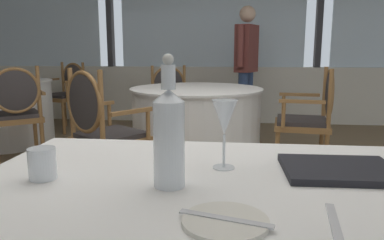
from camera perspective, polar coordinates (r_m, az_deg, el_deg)
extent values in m
cube|color=silver|center=(5.79, 2.92, 3.95)|extent=(10.00, 0.12, 0.85)
cube|color=silver|center=(6.74, -25.58, 14.22)|extent=(2.76, 0.02, 1.57)
cube|color=silver|center=(5.79, 3.05, 15.96)|extent=(2.76, 0.02, 1.57)
cube|color=#333338|center=(6.06, -12.49, 15.49)|extent=(0.08, 0.14, 1.57)
cube|color=#333338|center=(5.90, 19.01, 15.32)|extent=(0.08, 0.14, 1.57)
cube|color=white|center=(1.02, 2.63, -9.66)|extent=(1.29, 0.84, 0.02)
cylinder|color=silver|center=(0.77, 5.12, -15.22)|extent=(0.18, 0.18, 0.01)
cube|color=silver|center=(0.77, 5.13, -14.87)|extent=(0.19, 0.07, 0.00)
cube|color=silver|center=(0.83, 20.93, -14.28)|extent=(0.04, 0.17, 0.00)
cylinder|color=white|center=(0.94, -3.54, -3.78)|extent=(0.08, 0.08, 0.22)
cone|color=white|center=(0.91, -3.63, 3.79)|extent=(0.08, 0.08, 0.03)
cylinder|color=white|center=(0.91, -3.66, 6.61)|extent=(0.04, 0.04, 0.06)
sphere|color=silver|center=(0.91, -3.69, 9.25)|extent=(0.03, 0.03, 0.03)
cylinder|color=white|center=(1.11, 4.88, -7.25)|extent=(0.06, 0.06, 0.00)
cylinder|color=white|center=(1.10, 4.92, -4.73)|extent=(0.01, 0.01, 0.10)
cone|color=white|center=(1.07, 5.00, 0.40)|extent=(0.08, 0.08, 0.10)
cylinder|color=white|center=(1.08, -21.98, -6.21)|extent=(0.07, 0.07, 0.09)
cube|color=black|center=(1.14, 21.66, -7.09)|extent=(0.32, 0.25, 0.02)
cylinder|color=white|center=(3.47, 0.68, 4.78)|extent=(1.23, 1.23, 0.02)
cylinder|color=white|center=(3.53, 0.66, -1.30)|extent=(1.20, 1.20, 0.73)
cube|color=olive|center=(4.43, -2.99, 1.78)|extent=(0.60, 0.60, 0.05)
cube|color=#383333|center=(4.42, -3.00, 2.33)|extent=(0.55, 0.55, 0.04)
cylinder|color=olive|center=(4.33, 0.23, -1.37)|extent=(0.04, 0.04, 0.39)
cylinder|color=olive|center=(4.24, -4.96, -1.69)|extent=(0.04, 0.04, 0.39)
cylinder|color=olive|center=(4.71, -1.17, -0.40)|extent=(0.04, 0.04, 0.39)
cylinder|color=olive|center=(4.62, -5.96, -0.67)|extent=(0.04, 0.04, 0.39)
cylinder|color=olive|center=(4.64, -1.19, 5.46)|extent=(0.04, 0.04, 0.48)
cylinder|color=olive|center=(4.55, -6.08, 5.30)|extent=(0.04, 0.04, 0.48)
ellipsoid|color=#383333|center=(4.60, -3.66, 5.70)|extent=(0.38, 0.20, 0.40)
torus|color=olive|center=(4.60, -3.66, 5.70)|extent=(0.39, 0.19, 0.41)
cube|color=olive|center=(4.44, 0.19, 5.01)|extent=(0.17, 0.35, 0.03)
cylinder|color=olive|center=(4.32, 0.72, 3.38)|extent=(0.03, 0.03, 0.22)
cube|color=olive|center=(4.33, -6.19, 4.80)|extent=(0.17, 0.35, 0.03)
cylinder|color=olive|center=(4.20, -5.81, 3.12)|extent=(0.03, 0.03, 0.22)
cube|color=olive|center=(2.91, -12.31, -2.99)|extent=(0.64, 0.64, 0.05)
cube|color=#383333|center=(2.90, -12.34, -2.16)|extent=(0.59, 0.59, 0.04)
cylinder|color=olive|center=(3.23, -11.22, -5.68)|extent=(0.04, 0.04, 0.40)
cylinder|color=olive|center=(2.93, -6.64, -7.27)|extent=(0.04, 0.04, 0.40)
cylinder|color=olive|center=(3.03, -17.44, -7.07)|extent=(0.04, 0.04, 0.40)
cylinder|color=olive|center=(2.70, -13.23, -9.02)|extent=(0.04, 0.04, 0.40)
cylinder|color=olive|center=(2.92, -17.99, 2.50)|extent=(0.04, 0.04, 0.52)
cylinder|color=olive|center=(2.58, -13.71, 1.71)|extent=(0.04, 0.04, 0.52)
ellipsoid|color=#383333|center=(2.74, -16.28, 2.64)|extent=(0.34, 0.28, 0.44)
torus|color=olive|center=(2.74, -16.28, 2.64)|extent=(0.38, 0.30, 0.45)
cube|color=olive|center=(3.08, -14.81, 2.30)|extent=(0.25, 0.31, 0.03)
cylinder|color=olive|center=(3.17, -12.55, 0.62)|extent=(0.03, 0.03, 0.22)
cube|color=olive|center=(2.67, -9.13, 1.29)|extent=(0.25, 0.31, 0.03)
cylinder|color=olive|center=(2.78, -6.75, -0.60)|extent=(0.03, 0.03, 0.22)
cube|color=olive|center=(3.44, 16.43, -0.79)|extent=(0.52, 0.52, 0.05)
cube|color=#383333|center=(3.43, 16.47, -0.08)|extent=(0.47, 0.47, 0.04)
cylinder|color=olive|center=(3.29, 12.89, -5.30)|extent=(0.04, 0.04, 0.42)
cylinder|color=olive|center=(3.68, 12.98, -3.62)|extent=(0.04, 0.04, 0.42)
cylinder|color=olive|center=(3.31, 19.85, -5.56)|extent=(0.04, 0.04, 0.42)
cylinder|color=olive|center=(3.70, 19.20, -3.87)|extent=(0.04, 0.04, 0.42)
cylinder|color=olive|center=(3.21, 20.41, 3.05)|extent=(0.04, 0.04, 0.48)
cylinder|color=olive|center=(3.61, 19.68, 3.85)|extent=(0.04, 0.04, 0.48)
ellipsoid|color=#383333|center=(3.41, 20.30, 3.86)|extent=(0.10, 0.39, 0.41)
torus|color=olive|center=(3.41, 20.30, 3.86)|extent=(0.09, 0.42, 0.42)
cube|color=olive|center=(3.15, 16.51, 2.73)|extent=(0.37, 0.08, 0.03)
cylinder|color=olive|center=(3.16, 13.86, 0.87)|extent=(0.03, 0.03, 0.22)
cube|color=olive|center=(3.64, 16.14, 3.76)|extent=(0.37, 0.08, 0.03)
cylinder|color=olive|center=(3.65, 13.84, 2.15)|extent=(0.03, 0.03, 0.22)
cylinder|color=white|center=(4.86, -26.95, 5.30)|extent=(1.07, 1.07, 0.02)
cylinder|color=white|center=(4.90, -26.58, 0.93)|extent=(1.04, 1.04, 0.73)
cube|color=olive|center=(5.43, -19.14, 3.20)|extent=(0.60, 0.60, 0.05)
cube|color=#383333|center=(5.43, -19.17, 3.65)|extent=(0.55, 0.55, 0.04)
cylinder|color=olive|center=(5.19, -19.09, 0.23)|extent=(0.04, 0.04, 0.42)
cylinder|color=olive|center=(5.49, -21.94, 0.58)|extent=(0.04, 0.04, 0.42)
cylinder|color=olive|center=(5.46, -16.03, 0.90)|extent=(0.04, 0.04, 0.42)
cylinder|color=olive|center=(5.75, -18.90, 1.20)|extent=(0.04, 0.04, 0.42)
cylinder|color=olive|center=(5.40, -16.30, 6.04)|extent=(0.04, 0.04, 0.46)
cylinder|color=olive|center=(5.69, -19.20, 6.09)|extent=(0.04, 0.04, 0.46)
ellipsoid|color=#383333|center=(5.56, -17.69, 6.32)|extent=(0.38, 0.19, 0.39)
torus|color=olive|center=(5.56, -17.69, 6.32)|extent=(0.38, 0.18, 0.40)
cube|color=olive|center=(5.22, -17.59, 5.72)|extent=(0.17, 0.35, 0.03)
cylinder|color=olive|center=(5.13, -18.65, 4.35)|extent=(0.03, 0.03, 0.22)
cube|color=olive|center=(5.58, -21.20, 5.79)|extent=(0.17, 0.35, 0.03)
cylinder|color=olive|center=(5.50, -22.24, 4.50)|extent=(0.03, 0.03, 0.22)
cube|color=olive|center=(4.03, -25.45, 0.18)|extent=(0.65, 0.65, 0.05)
cube|color=#383333|center=(4.02, -25.50, 0.79)|extent=(0.59, 0.59, 0.04)
cylinder|color=olive|center=(4.29, -22.87, -2.19)|extent=(0.04, 0.04, 0.41)
cylinder|color=olive|center=(3.90, -21.92, -3.32)|extent=(0.04, 0.04, 0.41)
cylinder|color=olive|center=(3.82, -22.44, 4.01)|extent=(0.04, 0.04, 0.49)
ellipsoid|color=#383333|center=(3.78, -25.42, 4.10)|extent=(0.34, 0.28, 0.41)
torus|color=olive|center=(3.78, -25.42, 4.10)|extent=(0.36, 0.29, 0.43)
cube|color=olive|center=(4.05, -22.24, 3.98)|extent=(0.25, 0.31, 0.03)
cylinder|color=olive|center=(4.20, -22.47, 2.66)|extent=(0.03, 0.03, 0.22)
cylinder|color=#334770|center=(4.98, 7.77, 2.58)|extent=(0.13, 0.13, 0.81)
cylinder|color=#334770|center=(5.15, 8.53, 2.82)|extent=(0.13, 0.13, 0.81)
cube|color=brown|center=(5.02, 8.38, 10.78)|extent=(0.33, 0.41, 0.61)
sphere|color=beige|center=(5.04, 8.51, 15.79)|extent=(0.21, 0.21, 0.21)
cylinder|color=brown|center=(4.82, 7.39, 11.18)|extent=(0.09, 0.09, 0.52)
cylinder|color=brown|center=(5.22, 9.30, 11.08)|extent=(0.09, 0.09, 0.52)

